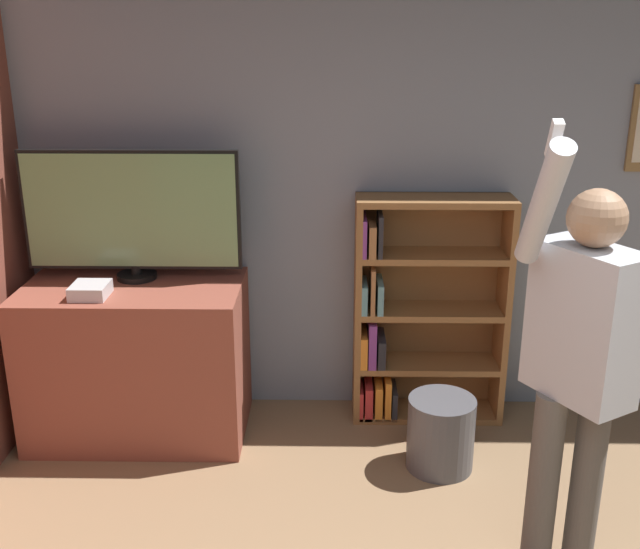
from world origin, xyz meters
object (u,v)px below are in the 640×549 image
Objects in this scene: waste_bin at (441,433)px; television at (132,213)px; game_console at (90,290)px; person at (581,353)px; bookshelf at (417,315)px.

television is at bearing 164.00° from waste_bin.
game_console is (-0.17, -0.29, -0.34)m from television.
game_console is 0.10× the size of person.
waste_bin is (-0.41, 0.76, -0.81)m from person.
television reaches higher than game_console.
waste_bin is (1.84, -0.18, -0.72)m from game_console.
bookshelf is 1.47m from person.
person is at bearing -70.03° from bookshelf.
waste_bin is at bearing -82.12° from bookshelf.
television is 2.03m from waste_bin.
television is 6.08× the size of game_console.
person is (2.07, -1.24, -0.25)m from television.
waste_bin is at bearing 177.26° from person.
waste_bin is at bearing -5.70° from game_console.
person is (2.24, -0.94, 0.09)m from game_console.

